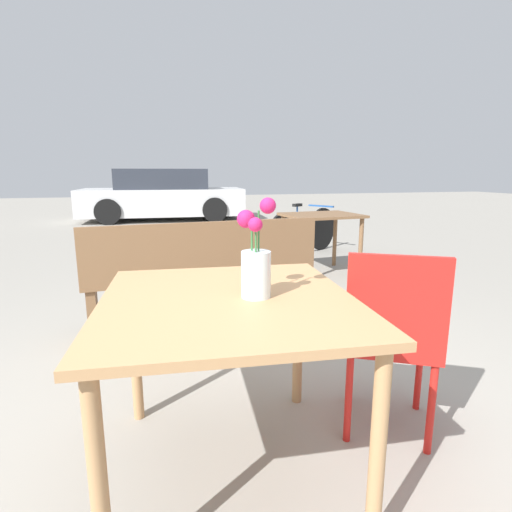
% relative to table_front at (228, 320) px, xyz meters
% --- Properties ---
extents(ground_plane, '(40.00, 40.00, 0.00)m').
position_rel_table_front_xyz_m(ground_plane, '(0.00, -0.00, -0.64)').
color(ground_plane, gray).
extents(table_front, '(1.00, 1.05, 0.73)m').
position_rel_table_front_xyz_m(table_front, '(0.00, 0.00, 0.00)').
color(table_front, tan).
rests_on(table_front, ground_plane).
extents(flower_vase, '(0.13, 0.16, 0.37)m').
position_rel_table_front_xyz_m(flower_vase, '(0.10, -0.02, 0.21)').
color(flower_vase, silver).
rests_on(flower_vase, table_front).
extents(cafe_chair, '(0.54, 0.54, 0.86)m').
position_rel_table_front_xyz_m(cafe_chair, '(0.73, 0.04, -0.15)').
color(cafe_chair, red).
rests_on(cafe_chair, ground_plane).
extents(bench_near, '(1.71, 0.51, 0.85)m').
position_rel_table_front_xyz_m(bench_near, '(0.10, 1.44, -0.18)').
color(bench_near, brown).
rests_on(bench_near, ground_plane).
extents(table_back, '(0.91, 0.76, 0.71)m').
position_rel_table_front_xyz_m(table_back, '(1.68, 2.93, -0.05)').
color(table_back, brown).
rests_on(table_back, ground_plane).
extents(bicycle, '(1.38, 0.88, 0.76)m').
position_rel_table_front_xyz_m(bicycle, '(1.91, 4.04, -0.30)').
color(bicycle, black).
rests_on(bicycle, ground_plane).
extents(parked_car, '(4.07, 1.90, 1.28)m').
position_rel_table_front_xyz_m(parked_car, '(0.07, 9.10, -0.03)').
color(parked_car, silver).
rests_on(parked_car, ground_plane).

